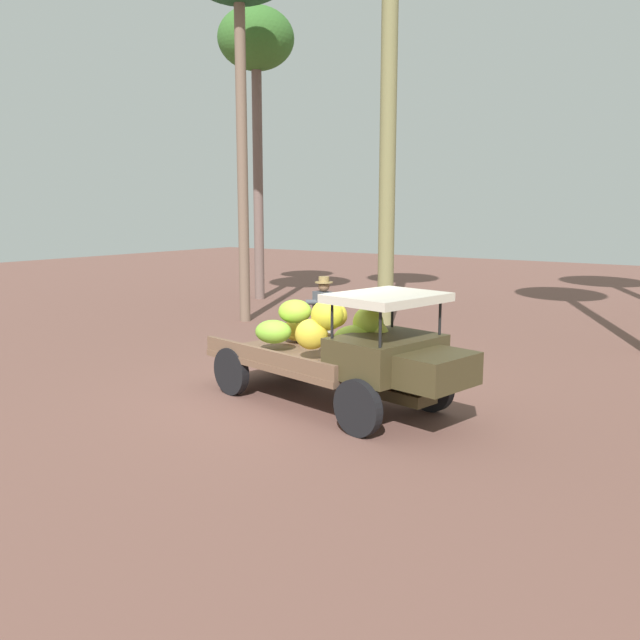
# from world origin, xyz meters

# --- Properties ---
(ground_plane) EXTENTS (60.00, 60.00, 0.00)m
(ground_plane) POSITION_xyz_m (0.00, 0.00, 0.00)
(ground_plane) COLOR brown
(truck) EXTENTS (4.63, 2.39, 1.83)m
(truck) POSITION_xyz_m (0.87, -0.21, 0.91)
(truck) COLOR #3F361F
(truck) RESTS_ON ground
(farmer) EXTENTS (0.54, 0.50, 1.74)m
(farmer) POSITION_xyz_m (-0.95, 1.70, 0.99)
(farmer) COLOR #BBB4A5
(farmer) RESTS_ON ground
(wooden_crate) EXTENTS (0.74, 0.75, 0.41)m
(wooden_crate) POSITION_xyz_m (-1.54, 1.24, 0.20)
(wooden_crate) COLOR olive
(wooden_crate) RESTS_ON ground
(forest_tree_3) EXTENTS (2.42, 2.42, 9.26)m
(forest_tree_3) POSITION_xyz_m (-8.32, 8.41, 8.00)
(forest_tree_3) COLOR #6D5650
(forest_tree_3) RESTS_ON ground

